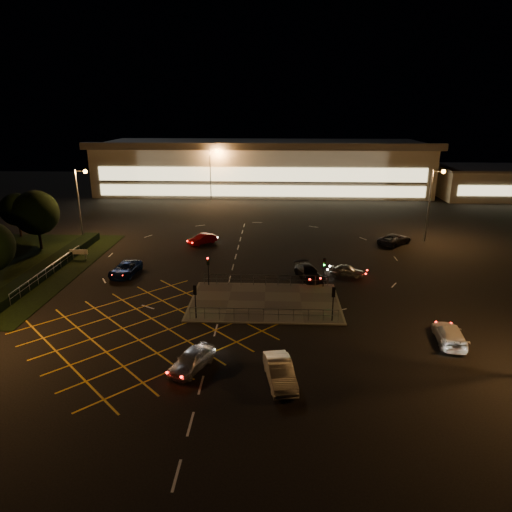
{
  "coord_description": "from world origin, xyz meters",
  "views": [
    {
      "loc": [
        2.85,
        -42.5,
        17.93
      ],
      "look_at": [
        0.81,
        6.22,
        2.0
      ],
      "focal_mm": 32.0,
      "sensor_mm": 36.0,
      "label": 1
    }
  ],
  "objects_px": {
    "car_far_dkgrey": "(308,272)",
    "car_approach_white": "(450,334)",
    "signal_nw": "(208,265)",
    "car_near_silver": "(192,360)",
    "car_left_blue": "(125,269)",
    "signal_se": "(333,297)",
    "car_circ_red": "(202,239)",
    "car_queue_white": "(280,372)",
    "car_east_grey": "(395,239)",
    "signal_ne": "(324,266)",
    "signal_sw": "(195,295)",
    "car_right_silver": "(347,270)"
  },
  "relations": [
    {
      "from": "car_far_dkgrey",
      "to": "car_approach_white",
      "type": "height_order",
      "value": "car_approach_white"
    },
    {
      "from": "signal_nw",
      "to": "car_near_silver",
      "type": "height_order",
      "value": "signal_nw"
    },
    {
      "from": "signal_nw",
      "to": "car_left_blue",
      "type": "xyz_separation_m",
      "value": [
        -9.79,
        2.9,
        -1.65
      ]
    },
    {
      "from": "signal_se",
      "to": "car_near_silver",
      "type": "xyz_separation_m",
      "value": [
        -10.95,
        -8.03,
        -1.62
      ]
    },
    {
      "from": "car_far_dkgrey",
      "to": "car_approach_white",
      "type": "xyz_separation_m",
      "value": [
        10.32,
        -13.98,
        0.01
      ]
    },
    {
      "from": "car_far_dkgrey",
      "to": "car_circ_red",
      "type": "height_order",
      "value": "car_far_dkgrey"
    },
    {
      "from": "signal_nw",
      "to": "car_queue_white",
      "type": "bearing_deg",
      "value": -67.11
    },
    {
      "from": "car_approach_white",
      "to": "car_east_grey",
      "type": "bearing_deg",
      "value": -88.39
    },
    {
      "from": "signal_se",
      "to": "car_circ_red",
      "type": "xyz_separation_m",
      "value": [
        -15.03,
        23.43,
        -1.68
      ]
    },
    {
      "from": "signal_nw",
      "to": "car_left_blue",
      "type": "height_order",
      "value": "signal_nw"
    },
    {
      "from": "car_far_dkgrey",
      "to": "car_near_silver",
      "type": "bearing_deg",
      "value": -134.37
    },
    {
      "from": "car_queue_white",
      "to": "car_left_blue",
      "type": "relative_size",
      "value": 0.92
    },
    {
      "from": "signal_ne",
      "to": "car_far_dkgrey",
      "type": "distance_m",
      "value": 3.46
    },
    {
      "from": "signal_sw",
      "to": "car_left_blue",
      "type": "xyz_separation_m",
      "value": [
        -9.79,
        10.89,
        -1.65
      ]
    },
    {
      "from": "car_circ_red",
      "to": "car_approach_white",
      "type": "bearing_deg",
      "value": -2.48
    },
    {
      "from": "signal_se",
      "to": "car_approach_white",
      "type": "distance_m",
      "value": 9.65
    },
    {
      "from": "signal_sw",
      "to": "car_near_silver",
      "type": "height_order",
      "value": "signal_sw"
    },
    {
      "from": "signal_sw",
      "to": "car_right_silver",
      "type": "bearing_deg",
      "value": -142.11
    },
    {
      "from": "car_queue_white",
      "to": "car_east_grey",
      "type": "xyz_separation_m",
      "value": [
        15.96,
        33.62,
        -0.04
      ]
    },
    {
      "from": "signal_se",
      "to": "car_right_silver",
      "type": "distance_m",
      "value": 12.22
    },
    {
      "from": "signal_sw",
      "to": "signal_nw",
      "type": "relative_size",
      "value": 1.0
    },
    {
      "from": "signal_ne",
      "to": "car_queue_white",
      "type": "height_order",
      "value": "signal_ne"
    },
    {
      "from": "car_far_dkgrey",
      "to": "car_approach_white",
      "type": "distance_m",
      "value": 17.38
    },
    {
      "from": "signal_nw",
      "to": "signal_ne",
      "type": "height_order",
      "value": "same"
    },
    {
      "from": "signal_ne",
      "to": "car_far_dkgrey",
      "type": "relative_size",
      "value": 0.65
    },
    {
      "from": "car_right_silver",
      "to": "car_approach_white",
      "type": "relative_size",
      "value": 0.74
    },
    {
      "from": "signal_se",
      "to": "car_circ_red",
      "type": "relative_size",
      "value": 0.76
    },
    {
      "from": "car_approach_white",
      "to": "car_queue_white",
      "type": "bearing_deg",
      "value": 30.83
    },
    {
      "from": "car_left_blue",
      "to": "car_approach_white",
      "type": "bearing_deg",
      "value": -18.98
    },
    {
      "from": "signal_sw",
      "to": "car_circ_red",
      "type": "xyz_separation_m",
      "value": [
        -3.03,
        23.43,
        -1.68
      ]
    },
    {
      "from": "signal_sw",
      "to": "signal_se",
      "type": "relative_size",
      "value": 1.0
    },
    {
      "from": "signal_sw",
      "to": "car_far_dkgrey",
      "type": "xyz_separation_m",
      "value": [
        10.6,
        10.67,
        -1.67
      ]
    },
    {
      "from": "signal_se",
      "to": "car_queue_white",
      "type": "distance_m",
      "value": 10.62
    },
    {
      "from": "car_right_silver",
      "to": "car_far_dkgrey",
      "type": "bearing_deg",
      "value": 121.54
    },
    {
      "from": "signal_se",
      "to": "car_approach_white",
      "type": "xyz_separation_m",
      "value": [
        8.91,
        -3.31,
        -1.65
      ]
    },
    {
      "from": "signal_se",
      "to": "car_right_silver",
      "type": "height_order",
      "value": "signal_se"
    },
    {
      "from": "signal_se",
      "to": "car_east_grey",
      "type": "height_order",
      "value": "signal_se"
    },
    {
      "from": "signal_sw",
      "to": "car_east_grey",
      "type": "height_order",
      "value": "signal_sw"
    },
    {
      "from": "car_east_grey",
      "to": "car_far_dkgrey",
      "type": "bearing_deg",
      "value": 93.26
    },
    {
      "from": "car_near_silver",
      "to": "car_east_grey",
      "type": "relative_size",
      "value": 0.81
    },
    {
      "from": "car_circ_red",
      "to": "car_queue_white",
      "type": "bearing_deg",
      "value": -26.78
    },
    {
      "from": "signal_se",
      "to": "car_left_blue",
      "type": "xyz_separation_m",
      "value": [
        -21.79,
        10.89,
        -1.65
      ]
    },
    {
      "from": "signal_ne",
      "to": "car_left_blue",
      "type": "distance_m",
      "value": 22.05
    },
    {
      "from": "car_far_dkgrey",
      "to": "car_circ_red",
      "type": "distance_m",
      "value": 18.67
    },
    {
      "from": "car_queue_white",
      "to": "car_circ_red",
      "type": "bearing_deg",
      "value": 97.09
    },
    {
      "from": "signal_se",
      "to": "car_left_blue",
      "type": "distance_m",
      "value": 24.42
    },
    {
      "from": "signal_sw",
      "to": "signal_se",
      "type": "height_order",
      "value": "same"
    },
    {
      "from": "car_approach_white",
      "to": "signal_se",
      "type": "bearing_deg",
      "value": -13.78
    },
    {
      "from": "signal_sw",
      "to": "car_left_blue",
      "type": "distance_m",
      "value": 14.73
    },
    {
      "from": "car_left_blue",
      "to": "car_right_silver",
      "type": "xyz_separation_m",
      "value": [
        24.84,
        0.82,
        -0.1
      ]
    }
  ]
}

